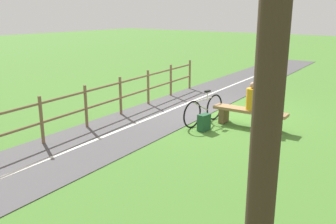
{
  "coord_description": "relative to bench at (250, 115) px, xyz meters",
  "views": [
    {
      "loc": [
        -5.34,
        9.63,
        3.05
      ],
      "look_at": [
        -0.83,
        3.56,
        0.97
      ],
      "focal_mm": 39.48,
      "sensor_mm": 36.0,
      "label": 1
    }
  ],
  "objects": [
    {
      "name": "ground_plane",
      "position": [
        1.41,
        -0.65,
        -0.35
      ],
      "size": [
        80.0,
        80.0,
        0.0
      ],
      "primitive_type": "plane",
      "color": "#477A2D"
    },
    {
      "name": "bicycle",
      "position": [
        1.15,
        0.46,
        0.04
      ],
      "size": [
        0.2,
        1.78,
        0.92
      ],
      "rotation": [
        0.0,
        0.0,
        1.48
      ],
      "color": "black",
      "rests_on": "ground_plane"
    },
    {
      "name": "backpack",
      "position": [
        0.82,
        1.0,
        -0.13
      ],
      "size": [
        0.28,
        0.36,
        0.44
      ],
      "rotation": [
        0.0,
        0.0,
        4.58
      ],
      "color": "#1E4C2D",
      "rests_on": "ground_plane"
    },
    {
      "name": "fence_roadside",
      "position": [
        3.65,
        1.16,
        0.33
      ],
      "size": [
        0.94,
        8.95,
        1.16
      ],
      "rotation": [
        0.0,
        0.0,
        1.67
      ],
      "color": "brown",
      "rests_on": "ground_plane"
    },
    {
      "name": "bench",
      "position": [
        0.0,
        0.0,
        0.0
      ],
      "size": [
        2.03,
        0.49,
        0.49
      ],
      "rotation": [
        0.0,
        0.0,
        0.04
      ],
      "color": "#937047",
      "rests_on": "ground_plane"
    },
    {
      "name": "paved_path",
      "position": [
        2.53,
        3.35,
        -0.34
      ],
      "size": [
        4.52,
        36.08,
        0.02
      ],
      "primitive_type": "cube",
      "rotation": [
        0.0,
        0.0,
        0.06
      ],
      "color": "#4C494C",
      "rests_on": "ground_plane"
    },
    {
      "name": "path_centre_line",
      "position": [
        2.53,
        3.35,
        -0.33
      ],
      "size": [
        1.9,
        31.95,
        0.0
      ],
      "primitive_type": "cube",
      "rotation": [
        0.0,
        0.0,
        0.06
      ],
      "color": "silver",
      "rests_on": "paved_path"
    },
    {
      "name": "tree_by_path",
      "position": [
        -2.7,
        5.83,
        1.96
      ],
      "size": [
        1.31,
        1.31,
        5.11
      ],
      "color": "#38281E",
      "rests_on": "ground_plane"
    },
    {
      "name": "person_seated",
      "position": [
        -0.06,
        -0.0,
        0.47
      ],
      "size": [
        0.35,
        0.35,
        0.75
      ],
      "rotation": [
        0.0,
        0.0,
        0.04
      ],
      "color": "orange",
      "rests_on": "bench"
    }
  ]
}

